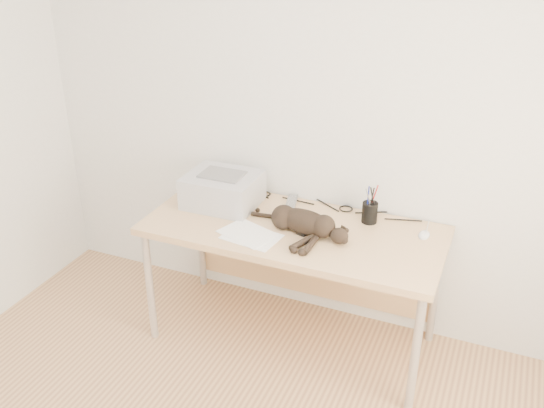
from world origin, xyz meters
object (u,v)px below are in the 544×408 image
at_px(mouse, 424,233).
at_px(desk, 298,241).
at_px(mug, 255,188).
at_px(pen_cup, 370,212).
at_px(printer, 223,189).
at_px(cat, 302,222).

bearing_deg(mouse, desk, -170.47).
xyz_separation_m(mug, pen_cup, (0.71, -0.06, 0.01)).
bearing_deg(mouse, mug, 175.91).
xyz_separation_m(printer, pen_cup, (0.83, 0.11, -0.03)).
bearing_deg(mug, mouse, -5.77).
height_order(mug, mouse, mug).
height_order(cat, pen_cup, pen_cup).
bearing_deg(printer, mug, 54.01).
xyz_separation_m(mug, mouse, (1.01, -0.10, -0.03)).
xyz_separation_m(cat, mug, (-0.41, 0.31, -0.01)).
distance_m(cat, mug, 0.52).
distance_m(desk, mug, 0.44).
height_order(cat, mouse, cat).
bearing_deg(mug, pen_cup, -5.07).
relative_size(mug, mouse, 1.10).
relative_size(cat, pen_cup, 2.75).
relative_size(cat, mug, 5.44).
bearing_deg(printer, desk, -2.64).
distance_m(mug, mouse, 1.02).
distance_m(mug, pen_cup, 0.71).
xyz_separation_m(printer, mug, (0.12, 0.17, -0.04)).
distance_m(pen_cup, mouse, 0.31).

